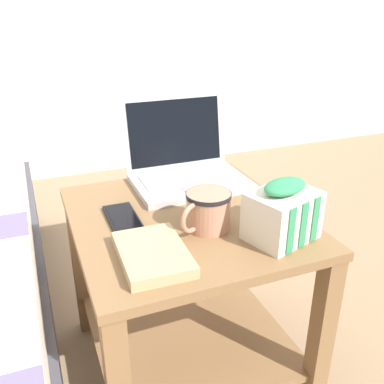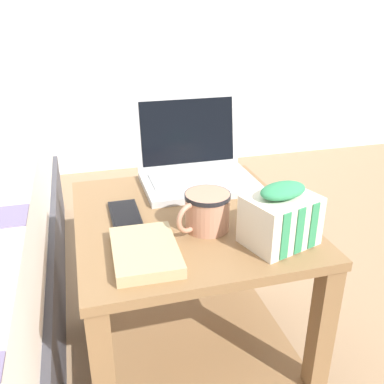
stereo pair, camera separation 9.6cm
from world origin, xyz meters
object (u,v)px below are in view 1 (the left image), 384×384
(snack_bag, at_px, (283,213))
(cell_phone, at_px, (123,219))
(laptop, at_px, (185,165))
(closed_book, at_px, (153,254))
(mug_front_left, at_px, (208,209))

(snack_bag, distance_m, cell_phone, 0.37)
(laptop, relative_size, closed_book, 1.59)
(mug_front_left, relative_size, snack_bag, 0.78)
(mug_front_left, xyz_separation_m, snack_bag, (0.13, -0.10, 0.01))
(closed_book, bearing_deg, cell_phone, 95.17)
(mug_front_left, relative_size, cell_phone, 0.86)
(snack_bag, bearing_deg, closed_book, 175.73)
(cell_phone, bearing_deg, laptop, 37.85)
(mug_front_left, bearing_deg, snack_bag, -37.10)
(snack_bag, distance_m, closed_book, 0.29)
(cell_phone, xyz_separation_m, closed_book, (0.02, -0.18, 0.01))
(laptop, bearing_deg, mug_front_left, -100.93)
(snack_bag, xyz_separation_m, closed_book, (-0.28, 0.02, -0.05))
(laptop, xyz_separation_m, snack_bag, (0.08, -0.38, 0.01))
(closed_book, bearing_deg, snack_bag, -4.27)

